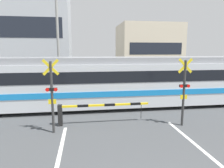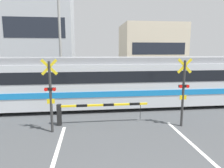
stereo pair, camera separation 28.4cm
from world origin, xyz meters
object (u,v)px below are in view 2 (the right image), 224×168
(crossing_signal_right, at_px, (183,90))
(pedestrian, at_px, (110,78))
(crossing_signal_left, at_px, (51,93))
(crossing_barrier_near, at_px, (86,109))
(commuter_train, at_px, (104,80))
(crossing_barrier_far, at_px, (124,86))

(crossing_signal_right, bearing_deg, pedestrian, 101.66)
(crossing_signal_left, height_order, crossing_signal_right, same)
(crossing_barrier_near, relative_size, pedestrian, 2.81)
(crossing_barrier_near, height_order, crossing_signal_right, crossing_signal_right)
(crossing_signal_right, distance_m, pedestrian, 10.74)
(crossing_signal_left, xyz_separation_m, pedestrian, (3.73, 10.48, -0.86))
(commuter_train, height_order, crossing_barrier_near, commuter_train)
(crossing_barrier_near, xyz_separation_m, crossing_signal_right, (4.46, -0.79, 1.01))
(crossing_barrier_near, bearing_deg, crossing_barrier_far, 64.08)
(crossing_signal_right, bearing_deg, commuter_train, 131.41)
(crossing_signal_left, bearing_deg, commuter_train, 55.84)
(commuter_train, xyz_separation_m, crossing_signal_left, (-2.56, -3.77, 0.08))
(pedestrian, bearing_deg, crossing_barrier_near, -103.32)
(crossing_barrier_near, relative_size, crossing_signal_right, 1.38)
(commuter_train, distance_m, pedestrian, 6.85)
(crossing_barrier_near, bearing_deg, crossing_signal_left, -151.27)
(crossing_barrier_far, bearing_deg, commuter_train, -120.40)
(crossing_barrier_far, bearing_deg, crossing_signal_left, -122.46)
(crossing_signal_right, relative_size, pedestrian, 2.04)
(commuter_train, bearing_deg, crossing_signal_right, -48.59)
(crossing_barrier_near, xyz_separation_m, crossing_signal_left, (-1.43, -0.79, 1.01))
(crossing_barrier_far, height_order, crossing_signal_left, crossing_signal_left)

